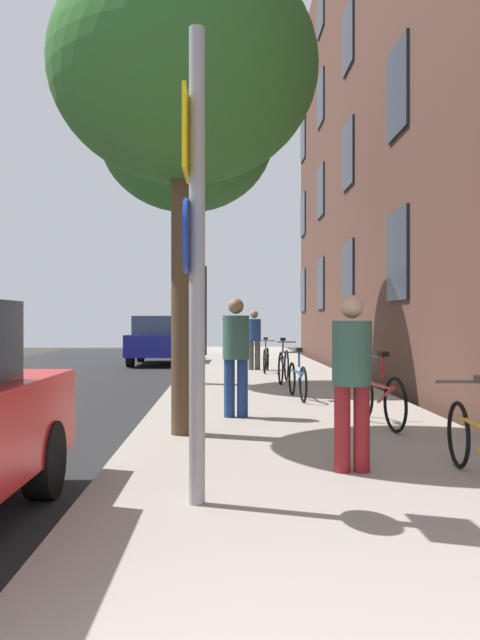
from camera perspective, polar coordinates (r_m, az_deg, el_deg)
ground_plane at (r=15.82m, az=-10.61°, el=-5.41°), size 41.80×41.80×0.00m
road_asphalt at (r=16.29m, az=-17.95°, el=-5.24°), size 7.00×38.00×0.01m
sidewalk at (r=15.65m, az=2.21°, el=-5.26°), size 4.20×38.00×0.12m
building_facade at (r=16.36m, az=11.96°, el=18.91°), size 0.56×27.00×13.56m
sign_post at (r=4.99m, az=-3.96°, el=6.68°), size 0.15×0.60×3.54m
traffic_light at (r=26.21m, az=-3.21°, el=2.23°), size 0.43×0.24×3.50m
tree_near at (r=8.55m, az=-4.82°, el=20.49°), size 3.22×3.22×5.76m
tree_far at (r=14.99m, az=-4.57°, el=15.12°), size 3.75×3.75×6.91m
bicycle_0 at (r=6.03m, az=19.74°, el=-9.69°), size 0.42×1.71×0.91m
bicycle_1 at (r=8.83m, az=11.78°, el=-6.44°), size 0.44×1.73×0.97m
bicycle_2 at (r=11.65m, az=4.94°, el=-5.04°), size 0.42×1.69×0.89m
bicycle_3 at (r=14.64m, az=3.76°, el=-3.87°), size 0.51×1.66×0.98m
bicycle_4 at (r=17.61m, az=2.25°, el=-3.31°), size 0.42×1.63×0.92m
pedestrian_0 at (r=6.08m, az=9.55°, el=-4.31°), size 0.48×0.48×1.59m
pedestrian_1 at (r=9.38m, az=-0.35°, el=-2.52°), size 0.48×0.48×1.68m
pedestrian_2 at (r=18.40m, az=1.23°, el=-1.36°), size 0.42×0.42×1.64m
car_1 at (r=22.52m, az=-6.88°, el=-1.67°), size 1.87×4.20×1.62m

